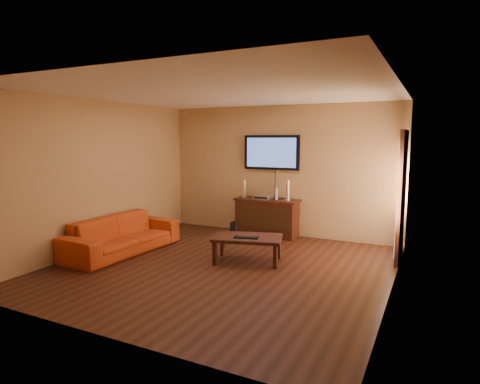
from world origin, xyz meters
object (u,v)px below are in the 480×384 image
Objects in this scene: coffee_table at (248,240)px; speaker_right at (288,191)px; game_console at (277,194)px; keyboard at (246,237)px; av_receiver at (263,197)px; bottle at (236,231)px; speaker_left at (244,189)px; subwoofer at (237,228)px; media_console at (267,217)px; sofa at (122,229)px; television at (272,153)px.

coffee_table is 1.90m from speaker_right.
game_console reaches higher than keyboard.
av_receiver is at bearing 105.14° from coffee_table.
speaker_left is at bearing 74.06° from bottle.
av_receiver is 0.92m from subwoofer.
av_receiver reaches higher than coffee_table.
speaker_right is 1.39m from bottle.
speaker_left is (-0.52, -0.00, 0.56)m from media_console.
speaker_right is 0.55m from av_receiver.
sofa is 5.85× the size of speaker_left.
game_console reaches higher than sofa.
media_console is 0.76m from speaker_left.
media_console is at bearing 22.91° from bottle.
keyboard is at bearing -63.52° from speaker_left.
television is at bearing 101.27° from coffee_table.
coffee_table is 5.28× the size of subwoofer.
bottle is at bearing 122.56° from coffee_table.
game_console reaches higher than media_console.
speaker_right reaches higher than av_receiver.
sofa is at bearing -168.21° from coffee_table.
media_console is at bearing 0.99° from subwoofer.
television is 0.87m from game_console.
television reaches higher than subwoofer.
media_console is 0.43m from av_receiver.
sofa is 2.68m from speaker_left.
bottle is at bearing 121.57° from keyboard.
speaker_left is at bearing -157.46° from television.
keyboard is at bearing -76.28° from coffee_table.
media_console is 0.71m from bottle.
television is at bearing 38.03° from bottle.
av_receiver is 0.92m from bottle.
subwoofer is 0.22m from bottle.
speaker_left reaches higher than subwoofer.
speaker_right is at bearing -31.38° from game_console.
bottle is at bearing -105.94° from speaker_left.
keyboard is at bearing -106.82° from game_console.
av_receiver is at bearing -1.47° from subwoofer.
bottle is at bearing -141.97° from television.
television reaches higher than speaker_left.
speaker_right reaches higher than bottle.
speaker_left is at bearing 159.11° from game_console.
media_console is at bearing -90.00° from television.
subwoofer is at bearing -158.47° from television.
media_console is 3.30× the size of speaker_right.
television reaches higher than game_console.
sofa is (-1.84, -2.49, -1.30)m from television.
television is 5.08× the size of game_console.
game_console is at bearing 19.67° from bottle.
television reaches higher than coffee_table.
sofa is 6.31× the size of av_receiver.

